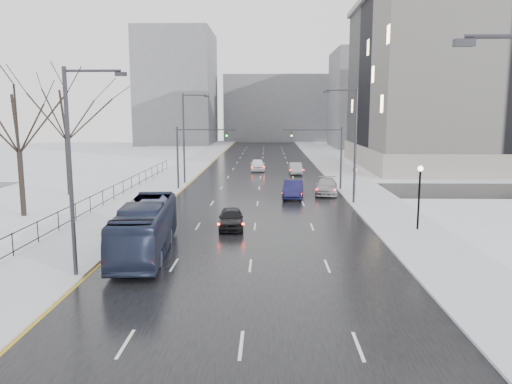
# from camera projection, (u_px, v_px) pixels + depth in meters

# --- Properties ---
(road) EXTENTS (16.00, 150.00, 0.04)m
(road) POSITION_uv_depth(u_px,v_px,m) (261.00, 175.00, 63.49)
(road) COLOR black
(road) RESTS_ON ground
(cross_road) EXTENTS (130.00, 10.00, 0.04)m
(cross_road) POSITION_uv_depth(u_px,v_px,m) (259.00, 190.00, 51.65)
(cross_road) COLOR black
(cross_road) RESTS_ON ground
(sidewalk_left) EXTENTS (5.00, 150.00, 0.16)m
(sidewalk_left) POSITION_uv_depth(u_px,v_px,m) (179.00, 175.00, 63.73)
(sidewalk_left) COLOR silver
(sidewalk_left) RESTS_ON ground
(sidewalk_right) EXTENTS (5.00, 150.00, 0.16)m
(sidewalk_right) POSITION_uv_depth(u_px,v_px,m) (343.00, 175.00, 63.24)
(sidewalk_right) COLOR silver
(sidewalk_right) RESTS_ON ground
(park_strip) EXTENTS (14.00, 150.00, 0.12)m
(park_strip) POSITION_uv_depth(u_px,v_px,m) (105.00, 175.00, 63.95)
(park_strip) COLOR white
(park_strip) RESTS_ON ground
(tree_park_d) EXTENTS (8.75, 8.75, 12.50)m
(tree_park_d) POSITION_uv_depth(u_px,v_px,m) (24.00, 217.00, 38.24)
(tree_park_d) COLOR black
(tree_park_d) RESTS_ON ground
(tree_park_e) EXTENTS (9.45, 9.45, 13.50)m
(tree_park_e) POSITION_uv_depth(u_px,v_px,m) (70.00, 196.00, 48.13)
(tree_park_e) COLOR black
(tree_park_e) RESTS_ON ground
(iron_fence) EXTENTS (0.06, 70.00, 1.30)m
(iron_fence) POSITION_uv_depth(u_px,v_px,m) (64.00, 216.00, 34.04)
(iron_fence) COLOR black
(iron_fence) RESTS_ON sidewalk_left
(streetlight_r_mid) EXTENTS (2.95, 0.25, 10.00)m
(streetlight_r_mid) POSITION_uv_depth(u_px,v_px,m) (353.00, 140.00, 42.68)
(streetlight_r_mid) COLOR #2D2D33
(streetlight_r_mid) RESTS_ON ground
(streetlight_l_near) EXTENTS (2.95, 0.25, 10.00)m
(streetlight_l_near) POSITION_uv_depth(u_px,v_px,m) (74.00, 162.00, 23.31)
(streetlight_l_near) COLOR #2D2D33
(streetlight_l_near) RESTS_ON ground
(streetlight_l_far) EXTENTS (2.95, 0.25, 10.00)m
(streetlight_l_far) POSITION_uv_depth(u_px,v_px,m) (186.00, 134.00, 54.90)
(streetlight_l_far) COLOR #2D2D33
(streetlight_l_far) RESTS_ON ground
(lamppost_r_mid) EXTENTS (0.36, 0.36, 4.28)m
(lamppost_r_mid) POSITION_uv_depth(u_px,v_px,m) (419.00, 188.00, 33.16)
(lamppost_r_mid) COLOR black
(lamppost_r_mid) RESTS_ON sidewalk_right
(mast_signal_right) EXTENTS (6.10, 0.33, 6.50)m
(mast_signal_right) POSITION_uv_depth(u_px,v_px,m) (331.00, 150.00, 50.83)
(mast_signal_right) COLOR #2D2D33
(mast_signal_right) RESTS_ON ground
(mast_signal_left) EXTENTS (6.10, 0.33, 6.50)m
(mast_signal_left) POSITION_uv_depth(u_px,v_px,m) (188.00, 150.00, 51.17)
(mast_signal_left) COLOR #2D2D33
(mast_signal_left) RESTS_ON ground
(no_uturn_sign) EXTENTS (0.60, 0.06, 2.70)m
(no_uturn_sign) POSITION_uv_depth(u_px,v_px,m) (356.00, 173.00, 47.12)
(no_uturn_sign) COLOR #2D2D33
(no_uturn_sign) RESTS_ON sidewalk_right
(civic_building) EXTENTS (41.00, 31.00, 24.80)m
(civic_building) POSITION_uv_depth(u_px,v_px,m) (501.00, 90.00, 72.76)
(civic_building) COLOR gray
(civic_building) RESTS_ON ground
(bldg_far_right) EXTENTS (24.00, 20.00, 22.00)m
(bldg_far_right) POSITION_uv_depth(u_px,v_px,m) (385.00, 99.00, 115.41)
(bldg_far_right) COLOR slate
(bldg_far_right) RESTS_ON ground
(bldg_far_left) EXTENTS (18.00, 22.00, 28.00)m
(bldg_far_left) POSITION_uv_depth(u_px,v_px,m) (178.00, 88.00, 125.97)
(bldg_far_left) COLOR slate
(bldg_far_left) RESTS_ON ground
(bldg_far_center) EXTENTS (30.00, 18.00, 18.00)m
(bldg_far_center) POSITION_uv_depth(u_px,v_px,m) (279.00, 109.00, 140.96)
(bldg_far_center) COLOR slate
(bldg_far_center) RESTS_ON ground
(bus) EXTENTS (3.34, 10.68, 2.93)m
(bus) POSITION_uv_depth(u_px,v_px,m) (145.00, 228.00, 28.04)
(bus) COLOR #222A43
(bus) RESTS_ON road
(sedan_center_near) EXTENTS (1.95, 4.26, 1.41)m
(sedan_center_near) POSITION_uv_depth(u_px,v_px,m) (231.00, 218.00, 34.22)
(sedan_center_near) COLOR black
(sedan_center_near) RESTS_ON road
(sedan_right_near) EXTENTS (2.25, 5.12, 1.64)m
(sedan_right_near) POSITION_uv_depth(u_px,v_px,m) (293.00, 189.00, 46.53)
(sedan_right_near) COLOR #161541
(sedan_right_near) RESTS_ON road
(sedan_right_far) EXTENTS (2.82, 5.49, 1.52)m
(sedan_right_far) POSITION_uv_depth(u_px,v_px,m) (326.00, 186.00, 48.67)
(sedan_right_far) COLOR #A3A1A5
(sedan_right_far) RESTS_ON road
(sedan_center_far) EXTENTS (2.15, 4.88, 1.63)m
(sedan_center_far) POSITION_uv_depth(u_px,v_px,m) (257.00, 165.00, 68.12)
(sedan_center_far) COLOR white
(sedan_center_far) RESTS_ON road
(sedan_right_distant) EXTENTS (1.67, 4.47, 1.46)m
(sedan_right_distant) POSITION_uv_depth(u_px,v_px,m) (296.00, 168.00, 64.59)
(sedan_right_distant) COLOR gray
(sedan_right_distant) RESTS_ON road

